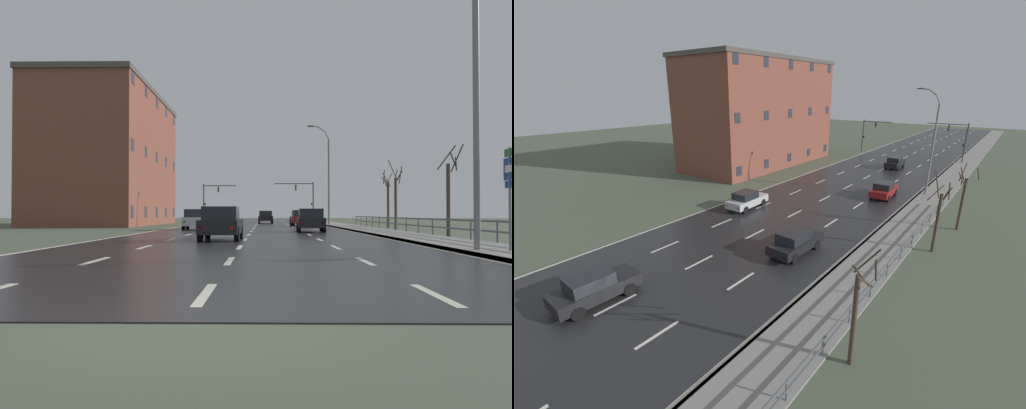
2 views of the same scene
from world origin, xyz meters
TOP-DOWN VIEW (x-y plane):
  - ground_plane at (0.00, 48.00)m, footprint 160.00×160.00m
  - road_asphalt_strip at (0.00, 59.99)m, footprint 14.00×120.00m
  - sidewalk_right at (8.43, 60.00)m, footprint 3.00×120.00m
  - guardrail at (9.85, 25.19)m, footprint 0.07×37.72m
  - street_lamp_foreground at (7.46, 10.32)m, footprint 2.35×0.24m
  - street_lamp_midground at (7.46, 47.17)m, footprint 2.29×0.24m
  - highway_sign at (8.39, 9.83)m, footprint 0.09×0.68m
  - traffic_signal_right at (6.81, 67.34)m, footprint 5.64×0.36m
  - traffic_signal_left at (-7.01, 67.78)m, footprint 4.78×0.36m
  - car_far_right at (1.04, 57.93)m, footprint 1.90×4.13m
  - car_mid_centre at (4.00, 28.35)m, footprint 1.96×4.17m
  - car_distant at (-4.33, 33.03)m, footprint 1.94×4.16m
  - car_near_right at (4.42, 43.84)m, footprint 1.98×4.17m
  - car_near_left at (-1.09, 17.80)m, footprint 1.90×4.13m
  - brick_building at (-15.89, 49.31)m, footprint 10.40×23.38m
  - bare_tree_near at (10.89, 21.86)m, footprint 1.12×1.32m
  - bare_tree_mid at (11.14, 34.05)m, footprint 1.36×1.51m
  - bare_tree_far at (11.78, 39.11)m, footprint 1.39×1.40m

SIDE VIEW (x-z plane):
  - ground_plane at x=0.00m, z-range -0.12..0.00m
  - road_asphalt_strip at x=0.00m, z-range 0.00..0.02m
  - sidewalk_right at x=8.43m, z-range 0.00..0.12m
  - guardrail at x=9.85m, z-range 0.21..1.21m
  - car_far_right at x=1.04m, z-range 0.02..1.59m
  - car_mid_centre at x=4.00m, z-range 0.02..1.59m
  - car_distant at x=-4.33m, z-range 0.02..1.59m
  - car_near_right at x=4.42m, z-range 0.02..1.59m
  - car_near_left at x=-1.09m, z-range 0.02..1.59m
  - highway_sign at x=8.39m, z-range 0.46..3.73m
  - bare_tree_near at x=10.89m, z-range -0.21..4.80m
  - bare_tree_mid at x=11.14m, z-range -0.34..5.13m
  - bare_tree_far at x=11.78m, z-range -0.14..4.98m
  - traffic_signal_left at x=-7.01m, z-range 0.89..6.40m
  - traffic_signal_right at x=6.81m, z-range 0.98..6.75m
  - street_lamp_midground at x=7.46m, z-range -0.09..10.36m
  - street_lamp_foreground at x=7.46m, z-range -0.10..10.87m
  - brick_building at x=-15.89m, z-range 0.01..14.40m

